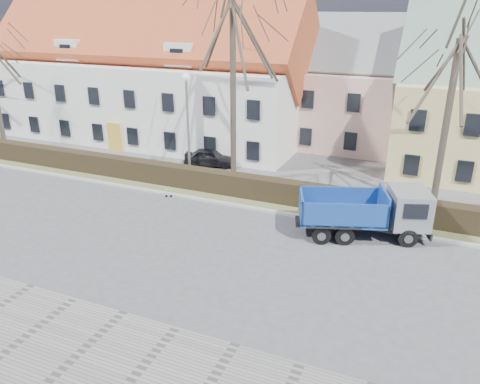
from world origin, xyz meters
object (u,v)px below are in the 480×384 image
at_px(cart_frame, 165,193).
at_px(parked_car_a, 210,157).
at_px(dump_truck, 359,212).
at_px(streetlight, 188,129).

relative_size(cart_frame, parked_car_a, 0.18).
xyz_separation_m(dump_truck, streetlight, (-11.06, 3.42, 2.18)).
height_order(streetlight, cart_frame, streetlight).
distance_m(streetlight, cart_frame, 4.21).
xyz_separation_m(cart_frame, parked_car_a, (-0.17, 6.25, 0.32)).
distance_m(dump_truck, parked_car_a, 13.29).
distance_m(cart_frame, parked_car_a, 6.27).
bearing_deg(dump_truck, cart_frame, 157.77).
bearing_deg(parked_car_a, dump_truck, -135.84).
height_order(dump_truck, cart_frame, dump_truck).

